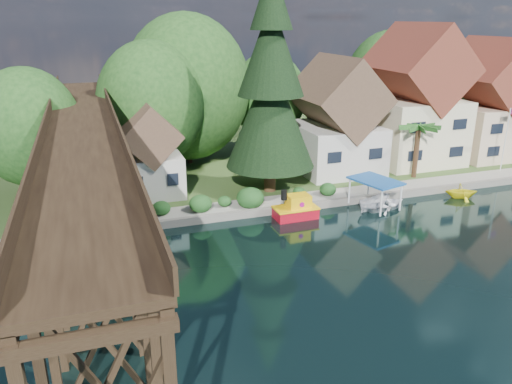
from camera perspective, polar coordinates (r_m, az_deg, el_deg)
ground at (r=34.06m, az=10.60°, el=-6.76°), size 140.00×140.00×0.00m
bank at (r=64.09m, az=-4.24°, el=6.18°), size 140.00×52.00×0.50m
seawall at (r=42.18m, az=10.16°, el=-1.06°), size 60.00×0.40×0.62m
promenade at (r=44.11m, az=11.66°, el=0.06°), size 50.00×2.60×0.06m
trestle_bridge at (r=33.00m, az=-18.73°, el=1.66°), size 4.12×44.18×9.30m
house_left at (r=49.02m, az=9.13°, el=7.75°), size 7.64×8.64×11.02m
house_center at (r=53.94m, az=17.58°, el=9.53°), size 8.65×9.18×13.89m
house_right at (r=59.39m, az=24.94°, el=8.84°), size 8.15×8.64×12.45m
shed at (r=42.63m, az=-12.02°, el=4.01°), size 5.09×5.40×7.85m
bg_trees at (r=51.04m, az=0.38°, el=10.89°), size 49.90×13.30×10.57m
shrubs at (r=39.73m, az=-1.60°, el=-0.62°), size 15.76×2.47×1.70m
conifer at (r=41.51m, az=1.69°, el=11.86°), size 7.50×7.50×18.47m
palm_tree at (r=48.39m, az=18.11°, el=6.90°), size 4.31×4.31×5.33m
flagpole at (r=53.81m, az=26.80°, el=6.04°), size 0.98×0.13×6.23m
tugboat at (r=38.84m, az=4.60°, el=-1.94°), size 3.43×1.93×2.46m
boat_white_a at (r=42.16m, az=14.58°, el=-1.27°), size 4.34×3.46×0.81m
boat_canopy at (r=41.37m, az=13.37°, el=-0.54°), size 3.66×4.53×2.55m
boat_yellow at (r=46.51m, az=22.43°, el=0.21°), size 3.35×3.13×1.43m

